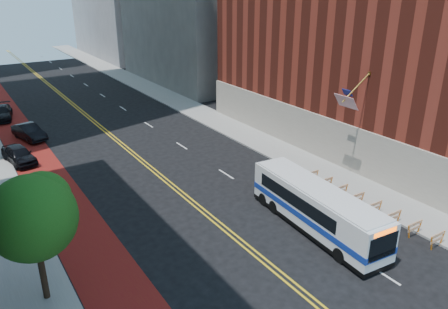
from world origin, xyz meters
TOP-DOWN VIEW (x-y plane):
  - ground at (0.00, 0.00)m, footprint 160.00×160.00m
  - sidewalk_right at (12.00, 30.00)m, footprint 4.00×140.00m
  - bus_lane_paint at (-8.10, 30.00)m, footprint 3.60×140.00m
  - center_line_inner at (-0.18, 30.00)m, footprint 0.14×140.00m
  - center_line_outer at (0.18, 30.00)m, footprint 0.14×140.00m
  - lane_dashes at (4.80, 38.00)m, footprint 0.14×98.20m
  - brick_building at (21.93, 12.00)m, footprint 18.73×36.00m
  - construction_barriers at (9.60, 3.42)m, footprint 1.42×10.91m
  - street_tree at (-11.24, 6.04)m, footprint 4.20×4.20m
  - transit_bus at (4.93, 3.70)m, footprint 3.18×11.12m
  - car_a at (-9.30, 26.00)m, footprint 2.72×4.90m
  - car_b at (-7.34, 32.16)m, footprint 2.86×5.02m
  - car_c at (-8.71, 41.22)m, footprint 3.13×5.65m

SIDE VIEW (x-z plane):
  - ground at x=0.00m, z-range 0.00..0.00m
  - center_line_inner at x=-0.18m, z-range 0.00..0.01m
  - center_line_outer at x=0.18m, z-range 0.00..0.01m
  - bus_lane_paint at x=-8.10m, z-range 0.00..0.01m
  - lane_dashes at x=4.80m, z-range 0.00..0.01m
  - sidewalk_right at x=12.00m, z-range 0.00..0.15m
  - construction_barriers at x=9.60m, z-range 0.17..1.18m
  - car_c at x=-8.71m, z-range 0.00..1.55m
  - car_b at x=-7.34m, z-range 0.00..1.56m
  - car_a at x=-9.30m, z-range 0.00..1.58m
  - transit_bus at x=4.93m, z-range 0.07..3.08m
  - street_tree at x=-11.24m, z-range 1.56..8.26m
  - brick_building at x=21.93m, z-range -0.04..21.96m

